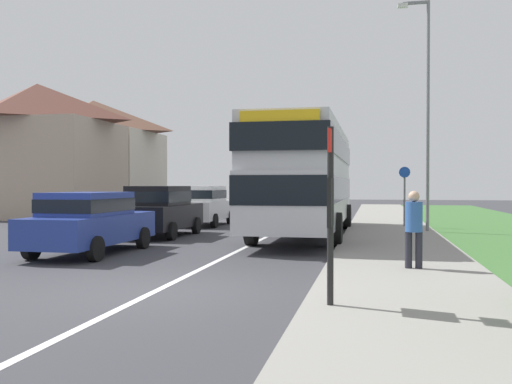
{
  "coord_description": "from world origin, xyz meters",
  "views": [
    {
      "loc": [
        3.58,
        -8.83,
        1.79
      ],
      "look_at": [
        0.52,
        5.76,
        1.6
      ],
      "focal_mm": 39.29,
      "sensor_mm": 36.0,
      "label": 1
    }
  ],
  "objects": [
    {
      "name": "ground_plane",
      "position": [
        0.0,
        0.0,
        0.0
      ],
      "size": [
        120.0,
        120.0,
        0.0
      ],
      "primitive_type": "plane",
      "color": "#38383D"
    },
    {
      "name": "lane_marking_centre",
      "position": [
        0.0,
        8.0,
        0.0
      ],
      "size": [
        0.14,
        60.0,
        0.01
      ],
      "primitive_type": "cube",
      "color": "silver",
      "rests_on": "ground_plane"
    },
    {
      "name": "pavement_near_side",
      "position": [
        4.2,
        6.0,
        0.06
      ],
      "size": [
        3.2,
        68.0,
        0.12
      ],
      "primitive_type": "cube",
      "color": "gray",
      "rests_on": "ground_plane"
    },
    {
      "name": "double_decker_bus",
      "position": [
        1.3,
        10.46,
        2.14
      ],
      "size": [
        2.8,
        11.39,
        3.7
      ],
      "color": "#BCBCC1",
      "rests_on": "ground_plane"
    },
    {
      "name": "parked_car_blue",
      "position": [
        -3.59,
        4.42,
        0.88
      ],
      "size": [
        1.87,
        4.44,
        1.6
      ],
      "color": "navy",
      "rests_on": "ground_plane"
    },
    {
      "name": "parked_car_black",
      "position": [
        -3.64,
        9.42,
        0.95
      ],
      "size": [
        1.93,
        4.14,
        1.75
      ],
      "color": "black",
      "rests_on": "ground_plane"
    },
    {
      "name": "parked_car_white",
      "position": [
        -3.7,
        14.68,
        0.95
      ],
      "size": [
        1.88,
        4.16,
        1.74
      ],
      "color": "silver",
      "rests_on": "ground_plane"
    },
    {
      "name": "pedestrian_at_stop",
      "position": [
        4.38,
        2.77,
        0.98
      ],
      "size": [
        0.34,
        0.34,
        1.67
      ],
      "color": "#23232D",
      "rests_on": "ground_plane"
    },
    {
      "name": "bus_stop_sign",
      "position": [
        3.0,
        -1.0,
        1.54
      ],
      "size": [
        0.09,
        0.52,
        2.6
      ],
      "color": "black",
      "rests_on": "ground_plane"
    },
    {
      "name": "cycle_route_sign",
      "position": [
        4.82,
        14.5,
        1.43
      ],
      "size": [
        0.44,
        0.08,
        2.52
      ],
      "color": "slate",
      "rests_on": "ground_plane"
    },
    {
      "name": "street_lamp_mid",
      "position": [
        5.42,
        12.36,
        4.79
      ],
      "size": [
        1.14,
        0.2,
        8.47
      ],
      "color": "slate",
      "rests_on": "ground_plane"
    },
    {
      "name": "house_terrace_far_side",
      "position": [
        -14.55,
        22.02,
        3.68
      ],
      "size": [
        7.95,
        12.46,
        7.36
      ],
      "color": "tan",
      "rests_on": "ground_plane"
    }
  ]
}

